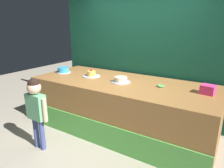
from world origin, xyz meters
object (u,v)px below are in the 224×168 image
cake_left (63,70)px  cake_center (91,74)px  pink_box (208,90)px  donut (161,86)px  cake_right (121,80)px  child_figure (36,104)px

cake_left → cake_center: size_ratio=0.83×
pink_box → donut: size_ratio=1.69×
cake_left → cake_center: (0.69, 0.06, -0.01)m
cake_right → donut: bearing=7.8°
donut → cake_center: size_ratio=0.32×
child_figure → cake_left: bearing=116.9°
child_figure → donut: (1.46, 1.28, 0.20)m
cake_left → cake_right: cake_right is taller
child_figure → pink_box: child_figure is taller
pink_box → cake_left: size_ratio=0.66×
child_figure → donut: bearing=41.2°
cake_right → pink_box: bearing=5.4°
cake_right → child_figure: bearing=-123.2°
donut → cake_right: (-0.69, -0.09, 0.02)m
cake_left → cake_center: cake_center is taller
child_figure → donut: size_ratio=10.17×
pink_box → donut: pink_box is taller
pink_box → cake_center: cake_center is taller
child_figure → cake_right: bearing=56.8°
child_figure → cake_right: child_figure is taller
cake_left → cake_center: 0.69m
pink_box → cake_left: bearing=-177.1°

